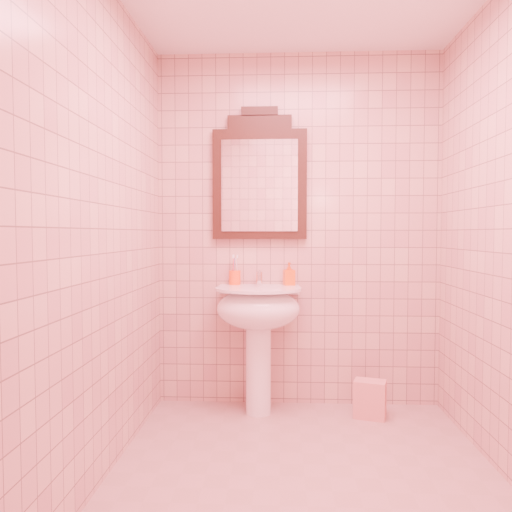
# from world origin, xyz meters

# --- Properties ---
(floor) EXTENTS (2.20, 2.20, 0.00)m
(floor) POSITION_xyz_m (0.00, 0.00, 0.00)
(floor) COLOR tan
(floor) RESTS_ON ground
(back_wall) EXTENTS (2.00, 0.02, 2.50)m
(back_wall) POSITION_xyz_m (0.00, 1.10, 1.25)
(back_wall) COLOR #D3A693
(back_wall) RESTS_ON floor
(pedestal_sink) EXTENTS (0.58, 0.58, 0.86)m
(pedestal_sink) POSITION_xyz_m (-0.27, 0.87, 0.66)
(pedestal_sink) COLOR white
(pedestal_sink) RESTS_ON floor
(faucet) EXTENTS (0.04, 0.16, 0.11)m
(faucet) POSITION_xyz_m (-0.27, 1.01, 0.92)
(faucet) COLOR white
(faucet) RESTS_ON pedestal_sink
(mirror) EXTENTS (0.67, 0.06, 0.93)m
(mirror) POSITION_xyz_m (-0.27, 1.07, 1.62)
(mirror) COLOR black
(mirror) RESTS_ON back_wall
(toothbrush_cup) EXTENTS (0.08, 0.08, 0.19)m
(toothbrush_cup) POSITION_xyz_m (-0.45, 1.04, 0.92)
(toothbrush_cup) COLOR #FF4915
(toothbrush_cup) RESTS_ON pedestal_sink
(soap_dispenser) EXTENTS (0.09, 0.09, 0.16)m
(soap_dispenser) POSITION_xyz_m (-0.06, 1.02, 0.94)
(soap_dispenser) COLOR #E65413
(soap_dispenser) RESTS_ON pedestal_sink
(towel) EXTENTS (0.23, 0.19, 0.25)m
(towel) POSITION_xyz_m (0.47, 0.84, 0.12)
(towel) COLOR tan
(towel) RESTS_ON floor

